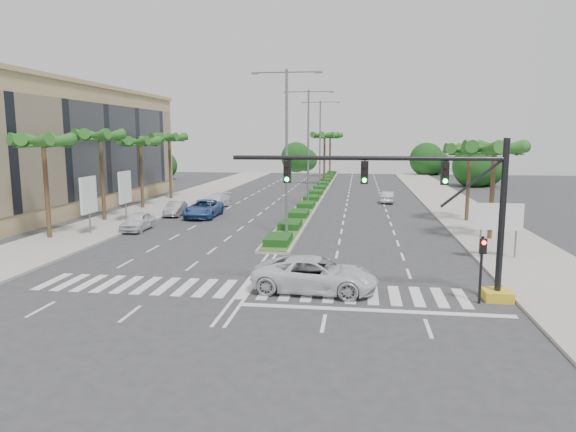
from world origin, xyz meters
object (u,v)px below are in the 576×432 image
(car_crossing, at_px, (315,275))
(car_parked_c, at_px, (203,209))
(car_right, at_px, (388,197))
(car_parked_b, at_px, (175,209))
(car_parked_a, at_px, (138,221))
(car_parked_d, at_px, (215,201))

(car_crossing, bearing_deg, car_parked_c, 33.93)
(car_parked_c, height_order, car_right, car_parked_c)
(car_parked_b, relative_size, car_parked_c, 0.69)
(car_parked_a, bearing_deg, car_right, 42.65)
(car_right, bearing_deg, car_parked_c, 43.53)
(car_right, bearing_deg, car_parked_a, 51.41)
(car_parked_d, height_order, car_crossing, car_crossing)
(car_parked_b, relative_size, car_right, 1.01)
(car_parked_b, height_order, car_parked_c, car_parked_c)
(car_parked_a, bearing_deg, car_parked_b, 86.51)
(car_parked_a, bearing_deg, car_parked_c, 64.78)
(car_parked_b, bearing_deg, car_parked_a, -96.91)
(car_parked_d, bearing_deg, car_right, 26.21)
(car_parked_d, bearing_deg, car_parked_b, -106.40)
(car_parked_c, bearing_deg, car_crossing, -61.61)
(car_parked_d, bearing_deg, car_parked_a, -94.79)
(car_right, bearing_deg, car_parked_d, 27.36)
(car_parked_b, relative_size, car_parked_d, 0.78)
(car_parked_c, bearing_deg, car_parked_d, 94.71)
(car_parked_a, height_order, car_parked_c, car_parked_c)
(car_parked_c, xyz_separation_m, car_crossing, (12.02, -21.27, 0.03))
(car_parked_a, xyz_separation_m, car_right, (20.30, 19.97, -0.08))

